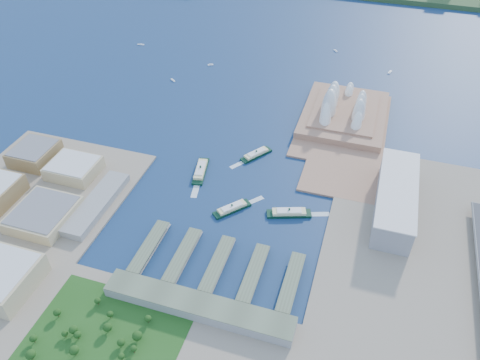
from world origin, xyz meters
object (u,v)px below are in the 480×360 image
(toaster_building, at_px, (396,199))
(ferry_c, at_px, (232,207))
(ferry_d, at_px, (289,212))
(opera_house, at_px, (346,101))
(ferry_b, at_px, (256,153))
(ferry_a, at_px, (201,169))

(toaster_building, distance_m, ferry_c, 205.00)
(ferry_c, xyz_separation_m, ferry_d, (71.07, 13.62, 0.47))
(opera_house, relative_size, ferry_b, 3.53)
(ferry_c, bearing_deg, toaster_building, -121.71)
(ferry_b, bearing_deg, ferry_c, -54.28)
(ferry_a, bearing_deg, ferry_b, 32.74)
(opera_house, distance_m, ferry_b, 179.42)
(opera_house, xyz_separation_m, toaster_building, (90.00, -200.00, -11.50))
(toaster_building, relative_size, ferry_a, 2.67)
(ferry_c, bearing_deg, ferry_d, -128.24)
(toaster_building, distance_m, ferry_b, 206.76)
(ferry_c, bearing_deg, ferry_a, -1.10)
(ferry_d, bearing_deg, ferry_b, 15.76)
(opera_house, relative_size, toaster_building, 1.16)
(opera_house, height_order, toaster_building, opera_house)
(ferry_b, distance_m, ferry_c, 120.05)
(opera_house, bearing_deg, ferry_a, -130.33)
(ferry_c, bearing_deg, ferry_b, -47.90)
(ferry_b, bearing_deg, opera_house, 87.21)
(ferry_a, xyz_separation_m, ferry_c, (66.04, -59.51, -0.69))
(ferry_a, height_order, ferry_c, ferry_a)
(ferry_d, bearing_deg, toaster_building, -87.96)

